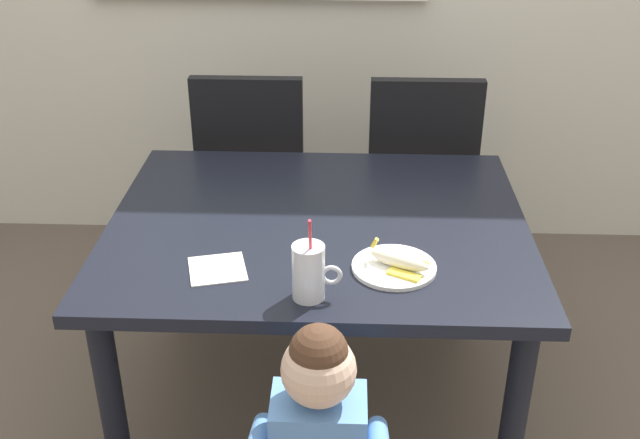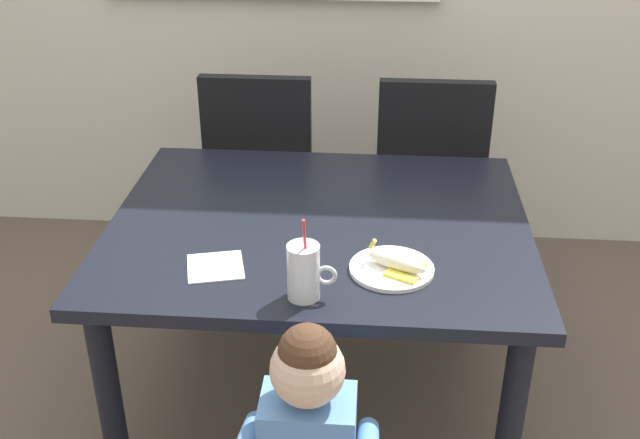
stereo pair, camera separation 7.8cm
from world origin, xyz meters
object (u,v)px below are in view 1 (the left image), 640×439
peeled_banana (400,261)px  paper_napkin (217,269)px  dining_table (318,247)px  dining_chair_right (419,171)px  dining_chair_left (254,169)px  snack_plate (394,267)px  toddler_standing (319,437)px  milk_cup (309,275)px

peeled_banana → paper_napkin: size_ratio=1.14×
paper_napkin → dining_table: bearing=48.3°
dining_chair_right → paper_napkin: size_ratio=6.40×
dining_chair_left → paper_napkin: size_ratio=6.40×
snack_plate → peeled_banana: bearing=-33.1°
dining_chair_right → peeled_banana: bearing=82.2°
dining_chair_right → dining_chair_left: bearing=0.1°
dining_chair_left → paper_napkin: bearing=91.8°
dining_table → peeled_banana: bearing=-50.2°
dining_table → paper_napkin: size_ratio=8.45×
dining_chair_left → peeled_banana: bearing=116.8°
dining_table → peeled_banana: peeled_banana is taller
dining_table → dining_chair_right: size_ratio=1.32×
toddler_standing → peeled_banana: size_ratio=4.90×
dining_chair_right → milk_cup: milk_cup is taller
snack_plate → milk_cup: bearing=-147.1°
paper_napkin → snack_plate: bearing=2.6°
dining_table → paper_napkin: paper_napkin is taller
dining_table → paper_napkin: bearing=-131.7°
dining_table → dining_chair_right: dining_chair_right is taller
milk_cup → paper_napkin: milk_cup is taller
toddler_standing → peeled_banana: (0.20, 0.43, 0.22)m
dining_table → peeled_banana: 0.38m
toddler_standing → snack_plate: (0.19, 0.44, 0.20)m
toddler_standing → dining_table: bearing=92.5°
toddler_standing → milk_cup: size_ratio=3.39×
dining_table → paper_napkin: 0.40m
dining_chair_left → snack_plate: (0.51, -1.03, 0.18)m
milk_cup → peeled_banana: size_ratio=1.45×
toddler_standing → peeled_banana: 0.53m
dining_chair_left → dining_chair_right: size_ratio=1.00×
dining_table → toddler_standing: (0.03, -0.71, -0.10)m
snack_plate → paper_napkin: snack_plate is taller
toddler_standing → snack_plate: bearing=67.1°
peeled_banana → milk_cup: bearing=-150.5°
dining_chair_right → toddler_standing: bearing=76.8°
dining_chair_left → snack_plate: size_ratio=4.17×
snack_plate → peeled_banana: size_ratio=1.34×
milk_cup → dining_chair_left: bearing=103.7°
peeled_banana → paper_napkin: bearing=-178.6°
dining_chair_right → snack_plate: 1.06m
dining_table → milk_cup: milk_cup is taller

